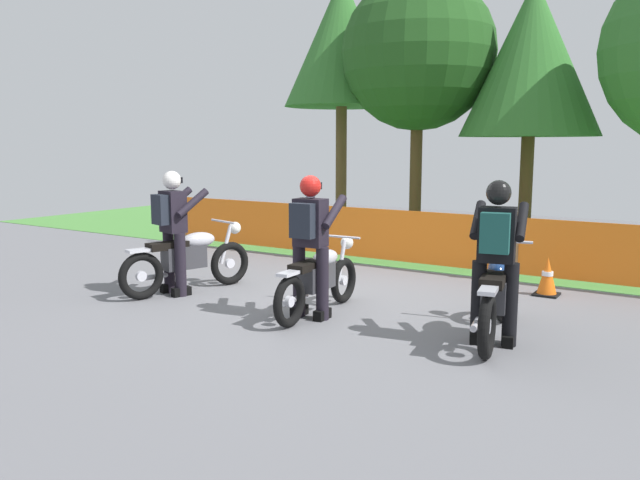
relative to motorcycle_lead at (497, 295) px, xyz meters
The scene contains 13 objects.
ground 2.41m from the motorcycle_lead, behind, with size 24.00×24.00×0.02m, color slate.
grass_verge 6.51m from the motorcycle_lead, 111.17° to the left, with size 24.00×6.24×0.01m, color #4C8C3D.
barrier_fence 3.76m from the motorcycle_lead, 128.62° to the left, with size 10.31×0.08×1.05m.
tree_leftmost 10.72m from the motorcycle_lead, 130.64° to the left, with size 2.88×2.88×6.18m.
tree_near_left 9.22m from the motorcycle_lead, 120.36° to the left, with size 3.52×3.52×5.87m.
tree_near_right 8.42m from the motorcycle_lead, 103.28° to the left, with size 2.94×2.94×5.48m.
motorcycle_lead is the anchor object (origin of this frame).
motorcycle_trailing 4.28m from the motorcycle_lead, behind, with size 0.79×1.98×0.96m.
motorcycle_third 2.12m from the motorcycle_lead, behind, with size 0.56×1.89×0.90m.
rider_lead 0.53m from the motorcycle_lead, 78.54° to the right, with size 0.62×0.74×1.69m.
rider_trailing 4.38m from the motorcycle_lead, behind, with size 0.65×0.76×1.69m.
rider_third 2.19m from the motorcycle_lead, 168.99° to the right, with size 0.57×0.69×1.69m.
traffic_cone 2.30m from the motorcycle_lead, 90.46° to the left, with size 0.32×0.32×0.53m.
Camera 1 is at (4.35, -6.78, 2.04)m, focal length 35.79 mm.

